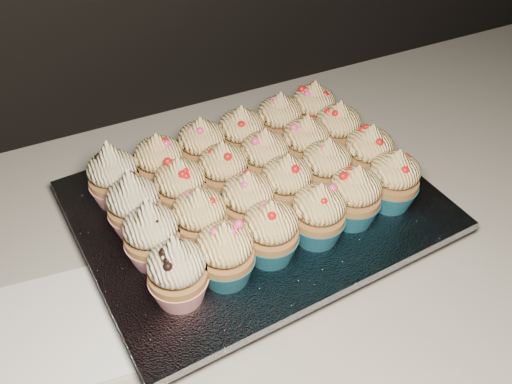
{
  "coord_description": "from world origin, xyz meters",
  "views": [
    {
      "loc": [
        -0.06,
        1.24,
        1.42
      ],
      "look_at": [
        0.16,
        1.71,
        0.95
      ],
      "focal_mm": 40.0,
      "sensor_mm": 36.0,
      "label": 1
    }
  ],
  "objects": [
    {
      "name": "cupcake_5",
      "position": [
        0.31,
        1.64,
        0.97
      ],
      "size": [
        0.06,
        0.06,
        0.08
      ],
      "color": "#185B71",
      "rests_on": "foil_lining"
    },
    {
      "name": "cupcake_20",
      "position": [
        0.13,
        1.8,
        0.97
      ],
      "size": [
        0.06,
        0.06,
        0.08
      ],
      "color": "#185B71",
      "rests_on": "foil_lining"
    },
    {
      "name": "cupcake_15",
      "position": [
        0.19,
        1.74,
        0.97
      ],
      "size": [
        0.06,
        0.06,
        0.08
      ],
      "color": "#185B71",
      "rests_on": "foil_lining"
    },
    {
      "name": "cupcake_4",
      "position": [
        0.25,
        1.64,
        0.97
      ],
      "size": [
        0.06,
        0.06,
        0.08
      ],
      "color": "#185B71",
      "rests_on": "foil_lining"
    },
    {
      "name": "cupcake_18",
      "position": [
        0.01,
        1.79,
        0.97
      ],
      "size": [
        0.06,
        0.06,
        0.1
      ],
      "color": "red",
      "rests_on": "foil_lining"
    },
    {
      "name": "cupcake_16",
      "position": [
        0.25,
        1.75,
        0.97
      ],
      "size": [
        0.06,
        0.06,
        0.08
      ],
      "color": "#185B71",
      "rests_on": "foil_lining"
    },
    {
      "name": "baking_tray",
      "position": [
        0.16,
        1.71,
        0.91
      ],
      "size": [
        0.42,
        0.33,
        0.02
      ],
      "primitive_type": "cube",
      "rotation": [
        0.0,
        0.0,
        0.09
      ],
      "color": "black",
      "rests_on": "worktop"
    },
    {
      "name": "cupcake_12",
      "position": [
        0.02,
        1.73,
        0.97
      ],
      "size": [
        0.06,
        0.06,
        0.1
      ],
      "color": "red",
      "rests_on": "foil_lining"
    },
    {
      "name": "cupcake_21",
      "position": [
        0.18,
        1.8,
        0.97
      ],
      "size": [
        0.06,
        0.06,
        0.08
      ],
      "color": "#185B71",
      "rests_on": "foil_lining"
    },
    {
      "name": "foil_lining",
      "position": [
        0.16,
        1.71,
        0.93
      ],
      "size": [
        0.45,
        0.37,
        0.01
      ],
      "primitive_type": "cube",
      "rotation": [
        0.0,
        0.0,
        0.09
      ],
      "color": "silver",
      "rests_on": "baking_tray"
    },
    {
      "name": "cupcake_23",
      "position": [
        0.3,
        1.81,
        0.97
      ],
      "size": [
        0.06,
        0.06,
        0.08
      ],
      "color": "#185B71",
      "rests_on": "foil_lining"
    },
    {
      "name": "cupcake_13",
      "position": [
        0.08,
        1.74,
        0.97
      ],
      "size": [
        0.06,
        0.06,
        0.08
      ],
      "color": "#185B71",
      "rests_on": "foil_lining"
    },
    {
      "name": "cupcake_17",
      "position": [
        0.3,
        1.76,
        0.97
      ],
      "size": [
        0.06,
        0.06,
        0.08
      ],
      "color": "#185B71",
      "rests_on": "foil_lining"
    },
    {
      "name": "cupcake_9",
      "position": [
        0.19,
        1.69,
        0.97
      ],
      "size": [
        0.06,
        0.06,
        0.08
      ],
      "color": "#185B71",
      "rests_on": "foil_lining"
    },
    {
      "name": "cupcake_3",
      "position": [
        0.2,
        1.63,
        0.97
      ],
      "size": [
        0.06,
        0.06,
        0.08
      ],
      "color": "#185B71",
      "rests_on": "foil_lining"
    },
    {
      "name": "cupcake_10",
      "position": [
        0.25,
        1.69,
        0.97
      ],
      "size": [
        0.06,
        0.06,
        0.08
      ],
      "color": "#185B71",
      "rests_on": "foil_lining"
    },
    {
      "name": "cupcake_14",
      "position": [
        0.13,
        1.74,
        0.97
      ],
      "size": [
        0.06,
        0.06,
        0.08
      ],
      "color": "#185B71",
      "rests_on": "foil_lining"
    },
    {
      "name": "cupcake_2",
      "position": [
        0.14,
        1.63,
        0.97
      ],
      "size": [
        0.06,
        0.06,
        0.08
      ],
      "color": "#185B71",
      "rests_on": "foil_lining"
    },
    {
      "name": "cupcake_22",
      "position": [
        0.24,
        1.81,
        0.97
      ],
      "size": [
        0.06,
        0.06,
        0.08
      ],
      "color": "#185B71",
      "rests_on": "foil_lining"
    },
    {
      "name": "cupcake_6",
      "position": [
        0.02,
        1.68,
        0.97
      ],
      "size": [
        0.06,
        0.06,
        0.1
      ],
      "color": "red",
      "rests_on": "foil_lining"
    },
    {
      "name": "cupcake_11",
      "position": [
        0.31,
        1.7,
        0.97
      ],
      "size": [
        0.06,
        0.06,
        0.08
      ],
      "color": "#185B71",
      "rests_on": "foil_lining"
    },
    {
      "name": "cupcake_8",
      "position": [
        0.14,
        1.68,
        0.97
      ],
      "size": [
        0.06,
        0.06,
        0.08
      ],
      "color": "#185B71",
      "rests_on": "foil_lining"
    },
    {
      "name": "cupcake_1",
      "position": [
        0.08,
        1.62,
        0.97
      ],
      "size": [
        0.06,
        0.06,
        0.08
      ],
      "color": "#185B71",
      "rests_on": "foil_lining"
    },
    {
      "name": "napkin",
      "position": [
        -0.11,
        1.65,
        0.9
      ],
      "size": [
        0.17,
        0.17,
        0.0
      ],
      "primitive_type": "cube",
      "rotation": [
        0.0,
        0.0,
        -0.1
      ],
      "color": "white",
      "rests_on": "worktop"
    },
    {
      "name": "cupcake_19",
      "position": [
        0.07,
        1.79,
        0.97
      ],
      "size": [
        0.06,
        0.06,
        0.08
      ],
      "color": "#185B71",
      "rests_on": "foil_lining"
    },
    {
      "name": "worktop",
      "position": [
        0.0,
        1.7,
        0.88
      ],
      "size": [
        2.44,
        0.64,
        0.04
      ],
      "primitive_type": "cube",
      "color": "beige",
      "rests_on": "cabinet"
    },
    {
      "name": "cupcake_0",
      "position": [
        0.03,
        1.61,
        0.97
      ],
      "size": [
        0.06,
        0.06,
        0.1
      ],
      "color": "red",
      "rests_on": "foil_lining"
    },
    {
      "name": "cupcake_7",
      "position": [
        0.08,
        1.68,
        0.97
      ],
      "size": [
        0.06,
        0.06,
        0.08
      ],
      "color": "#185B71",
      "rests_on": "foil_lining"
    }
  ]
}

